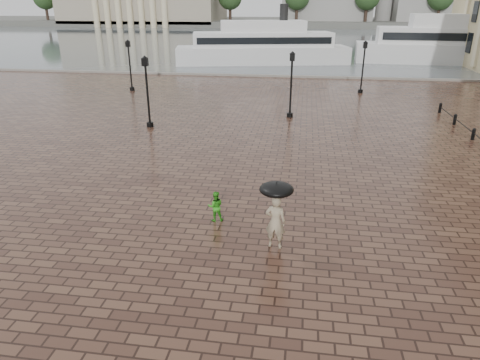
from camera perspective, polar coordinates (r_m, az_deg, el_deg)
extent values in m
plane|color=#39221A|center=(18.30, -4.62, -1.84)|extent=(300.00, 300.00, 0.00)
plane|color=#454F54|center=(108.56, 6.75, 18.35)|extent=(240.00, 240.00, 0.00)
cube|color=slate|center=(48.96, 3.92, 13.59)|extent=(80.00, 0.60, 0.30)
cube|color=#4C4C47|center=(176.39, 7.69, 20.16)|extent=(300.00, 60.00, 2.00)
cube|color=gray|center=(171.23, 24.01, 20.68)|extent=(25.00, 22.00, 11.00)
cylinder|color=#2D2119|center=(180.60, -24.32, 19.51)|extent=(1.00, 1.00, 8.00)
cylinder|color=#2D2119|center=(169.99, -17.47, 20.33)|extent=(1.00, 1.00, 8.00)
cylinder|color=#2D2119|center=(161.83, -9.75, 20.92)|extent=(1.00, 1.00, 8.00)
cylinder|color=#2D2119|center=(156.51, -1.31, 21.17)|extent=(1.00, 1.00, 8.00)
cylinder|color=#2D2119|center=(154.32, 7.54, 20.98)|extent=(1.00, 1.00, 8.00)
cylinder|color=#2D2119|center=(155.38, 16.41, 20.33)|extent=(1.00, 1.00, 8.00)
cylinder|color=#2D2119|center=(159.64, 24.89, 19.28)|extent=(1.00, 1.00, 8.00)
cylinder|color=black|center=(29.01, 28.65, 5.30)|extent=(0.20, 0.20, 0.60)
sphere|color=black|center=(28.93, 28.77, 5.90)|extent=(0.22, 0.22, 0.22)
cylinder|color=black|center=(32.21, 26.72, 7.13)|extent=(0.20, 0.20, 0.60)
sphere|color=black|center=(32.14, 26.81, 7.68)|extent=(0.22, 0.22, 0.22)
cylinder|color=black|center=(35.46, 25.12, 8.63)|extent=(0.20, 0.20, 0.60)
sphere|color=black|center=(35.40, 25.21, 9.13)|extent=(0.22, 0.22, 0.22)
cylinder|color=black|center=(28.99, -11.90, 7.27)|extent=(0.44, 0.44, 0.30)
cylinder|color=black|center=(28.57, -12.20, 10.85)|extent=(0.14, 0.14, 4.00)
cube|color=black|center=(28.24, -12.56, 15.12)|extent=(0.35, 0.35, 0.50)
sphere|color=beige|center=(28.24, -12.56, 15.12)|extent=(0.28, 0.28, 0.28)
cylinder|color=black|center=(31.12, 6.65, 8.63)|extent=(0.44, 0.44, 0.30)
cylinder|color=black|center=(30.74, 6.80, 11.98)|extent=(0.14, 0.14, 4.00)
cube|color=black|center=(30.43, 6.99, 15.96)|extent=(0.35, 0.35, 0.50)
sphere|color=beige|center=(30.43, 6.99, 15.96)|extent=(0.28, 0.28, 0.28)
cylinder|color=black|center=(42.05, -14.19, 11.72)|extent=(0.44, 0.44, 0.30)
cylinder|color=black|center=(41.77, -14.43, 14.20)|extent=(0.14, 0.14, 4.00)
cube|color=black|center=(41.54, -14.73, 17.13)|extent=(0.35, 0.35, 0.50)
sphere|color=beige|center=(41.54, -14.73, 17.13)|extent=(0.28, 0.28, 0.28)
cylinder|color=black|center=(41.21, 15.76, 11.35)|extent=(0.44, 0.44, 0.30)
cylinder|color=black|center=(40.92, 16.04, 13.89)|extent=(0.14, 0.14, 4.00)
cube|color=black|center=(40.69, 16.37, 16.87)|extent=(0.35, 0.35, 0.50)
sphere|color=beige|center=(40.69, 16.37, 16.87)|extent=(0.28, 0.28, 0.28)
imported|color=gray|center=(14.03, 4.74, -5.61)|extent=(0.73, 0.53, 1.85)
imported|color=green|center=(15.83, -3.28, -3.52)|extent=(0.66, 0.57, 1.17)
cube|color=silver|center=(60.13, 2.98, 16.31)|extent=(23.52, 10.34, 2.20)
cube|color=silver|center=(59.95, 3.02, 18.22)|extent=(18.90, 8.63, 1.83)
cube|color=silver|center=(59.85, 3.05, 19.79)|extent=(11.63, 6.50, 1.46)
cylinder|color=black|center=(60.20, 5.87, 21.30)|extent=(1.10, 1.10, 2.20)
cube|color=black|center=(57.55, 3.33, 18.04)|extent=(16.99, 3.89, 0.82)
cube|color=black|center=(62.35, 2.74, 18.39)|extent=(16.99, 3.89, 0.82)
cube|color=silver|center=(66.80, 26.84, 14.79)|extent=(26.59, 8.21, 2.51)
cube|color=silver|center=(66.62, 27.20, 16.74)|extent=(21.30, 6.99, 2.10)
cube|color=silver|center=(66.54, 27.50, 18.33)|extent=(12.90, 5.74, 1.68)
cube|color=black|center=(63.93, 27.76, 16.49)|extent=(19.86, 1.58, 0.94)
cube|color=black|center=(69.32, 26.68, 16.96)|extent=(19.86, 1.58, 0.94)
cylinder|color=black|center=(13.74, 4.83, -3.23)|extent=(0.02, 0.02, 0.95)
ellipsoid|color=black|center=(13.52, 4.90, -1.26)|extent=(1.10, 1.10, 0.39)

